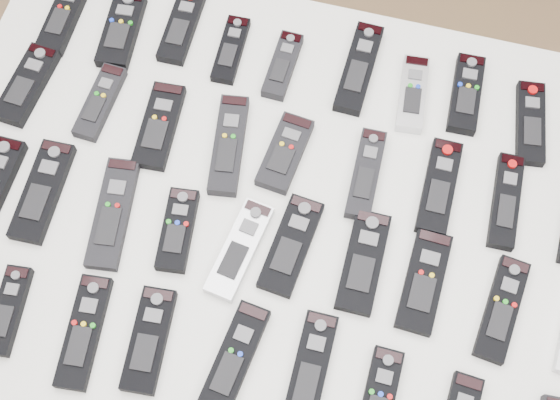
% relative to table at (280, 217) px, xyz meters
% --- Properties ---
extents(ground, '(4.00, 4.00, 0.00)m').
position_rel_table_xyz_m(ground, '(0.01, -0.04, -0.72)').
color(ground, olive).
rests_on(ground, ground).
extents(table, '(1.25, 0.88, 0.78)m').
position_rel_table_xyz_m(table, '(0.00, 0.00, 0.00)').
color(table, white).
rests_on(table, ground).
extents(remote_0, '(0.05, 0.17, 0.02)m').
position_rel_table_xyz_m(remote_0, '(-0.50, 0.28, 0.07)').
color(remote_0, black).
rests_on(remote_0, table).
extents(remote_1, '(0.08, 0.17, 0.02)m').
position_rel_table_xyz_m(remote_1, '(-0.38, 0.27, 0.07)').
color(remote_1, black).
rests_on(remote_1, table).
extents(remote_2, '(0.05, 0.17, 0.02)m').
position_rel_table_xyz_m(remote_2, '(-0.28, 0.31, 0.07)').
color(remote_2, black).
rests_on(remote_2, table).
extents(remote_3, '(0.05, 0.15, 0.02)m').
position_rel_table_xyz_m(remote_3, '(-0.17, 0.28, 0.07)').
color(remote_3, black).
rests_on(remote_3, table).
extents(remote_4, '(0.05, 0.14, 0.02)m').
position_rel_table_xyz_m(remote_4, '(-0.07, 0.27, 0.07)').
color(remote_4, black).
rests_on(remote_4, table).
extents(remote_5, '(0.06, 0.19, 0.02)m').
position_rel_table_xyz_m(remote_5, '(0.07, 0.30, 0.07)').
color(remote_5, black).
rests_on(remote_5, table).
extents(remote_6, '(0.06, 0.16, 0.02)m').
position_rel_table_xyz_m(remote_6, '(0.18, 0.27, 0.07)').
color(remote_6, '#B7B7BC').
rests_on(remote_6, table).
extents(remote_7, '(0.06, 0.16, 0.02)m').
position_rel_table_xyz_m(remote_7, '(0.28, 0.30, 0.07)').
color(remote_7, black).
rests_on(remote_7, table).
extents(remote_8, '(0.07, 0.17, 0.02)m').
position_rel_table_xyz_m(remote_8, '(0.40, 0.27, 0.07)').
color(remote_8, black).
rests_on(remote_8, table).
extents(remote_10, '(0.07, 0.17, 0.02)m').
position_rel_table_xyz_m(remote_10, '(-0.51, 0.11, 0.07)').
color(remote_10, black).
rests_on(remote_10, table).
extents(remote_11, '(0.05, 0.16, 0.02)m').
position_rel_table_xyz_m(remote_11, '(-0.37, 0.11, 0.07)').
color(remote_11, black).
rests_on(remote_11, table).
extents(remote_12, '(0.07, 0.17, 0.02)m').
position_rel_table_xyz_m(remote_12, '(-0.25, 0.09, 0.07)').
color(remote_12, black).
rests_on(remote_12, table).
extents(remote_13, '(0.08, 0.20, 0.02)m').
position_rel_table_xyz_m(remote_13, '(-0.12, 0.08, 0.07)').
color(remote_13, black).
rests_on(remote_13, table).
extents(remote_14, '(0.07, 0.15, 0.02)m').
position_rel_table_xyz_m(remote_14, '(-0.02, 0.09, 0.07)').
color(remote_14, black).
rests_on(remote_14, table).
extents(remote_15, '(0.05, 0.17, 0.02)m').
position_rel_table_xyz_m(remote_15, '(0.13, 0.09, 0.07)').
color(remote_15, black).
rests_on(remote_15, table).
extents(remote_16, '(0.05, 0.18, 0.02)m').
position_rel_table_xyz_m(remote_16, '(0.26, 0.10, 0.07)').
color(remote_16, black).
rests_on(remote_16, table).
extents(remote_17, '(0.05, 0.18, 0.02)m').
position_rel_table_xyz_m(remote_17, '(0.38, 0.10, 0.07)').
color(remote_17, black).
rests_on(remote_17, table).
extents(remote_20, '(0.07, 0.19, 0.02)m').
position_rel_table_xyz_m(remote_20, '(-0.41, -0.08, 0.07)').
color(remote_20, black).
rests_on(remote_20, table).
extents(remote_21, '(0.08, 0.21, 0.02)m').
position_rel_table_xyz_m(remote_21, '(-0.27, -0.09, 0.07)').
color(remote_21, black).
rests_on(remote_21, table).
extents(remote_22, '(0.07, 0.15, 0.02)m').
position_rel_table_xyz_m(remote_22, '(-0.16, -0.09, 0.07)').
color(remote_22, black).
rests_on(remote_22, table).
extents(remote_23, '(0.08, 0.18, 0.02)m').
position_rel_table_xyz_m(remote_23, '(-0.04, -0.10, 0.07)').
color(remote_23, '#B7B7BC').
rests_on(remote_23, table).
extents(remote_24, '(0.08, 0.18, 0.02)m').
position_rel_table_xyz_m(remote_24, '(0.04, -0.07, 0.07)').
color(remote_24, black).
rests_on(remote_24, table).
extents(remote_25, '(0.06, 0.18, 0.02)m').
position_rel_table_xyz_m(remote_25, '(0.16, -0.07, 0.07)').
color(remote_25, black).
rests_on(remote_25, table).
extents(remote_26, '(0.07, 0.18, 0.02)m').
position_rel_table_xyz_m(remote_26, '(0.27, -0.08, 0.07)').
color(remote_26, black).
rests_on(remote_26, table).
extents(remote_27, '(0.07, 0.18, 0.02)m').
position_rel_table_xyz_m(remote_27, '(0.40, -0.09, 0.07)').
color(remote_27, black).
rests_on(remote_27, table).
extents(remote_30, '(0.06, 0.15, 0.02)m').
position_rel_table_xyz_m(remote_30, '(-0.38, -0.30, 0.07)').
color(remote_30, black).
rests_on(remote_30, table).
extents(remote_31, '(0.07, 0.19, 0.02)m').
position_rel_table_xyz_m(remote_31, '(-0.25, -0.30, 0.07)').
color(remote_31, black).
rests_on(remote_31, table).
extents(remote_32, '(0.07, 0.17, 0.02)m').
position_rel_table_xyz_m(remote_32, '(-0.14, -0.29, 0.07)').
color(remote_32, black).
rests_on(remote_32, table).
extents(remote_33, '(0.08, 0.19, 0.02)m').
position_rel_table_xyz_m(remote_33, '(-0.00, -0.28, 0.07)').
color(remote_33, black).
rests_on(remote_33, table).
extents(remote_34, '(0.05, 0.18, 0.02)m').
position_rel_table_xyz_m(remote_34, '(0.12, -0.27, 0.07)').
color(remote_34, black).
rests_on(remote_34, table).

